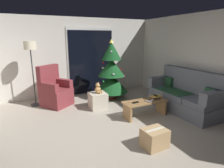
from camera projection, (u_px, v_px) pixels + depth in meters
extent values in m
plane|color=#9E9384|center=(108.00, 136.00, 3.67)|extent=(7.00, 7.00, 0.00)
cube|color=silver|center=(70.00, 57.00, 6.06)|extent=(5.72, 0.12, 2.50)
cube|color=silver|center=(216.00, 64.00, 4.52)|extent=(0.12, 6.00, 2.50)
cube|color=silver|center=(91.00, 61.00, 6.31)|extent=(1.60, 0.02, 2.20)
cube|color=black|center=(91.00, 63.00, 6.30)|extent=(1.50, 0.02, 2.10)
cube|color=slate|center=(181.00, 105.00, 4.88)|extent=(0.83, 1.93, 0.34)
cube|color=slate|center=(203.00, 103.00, 4.27)|extent=(0.70, 0.63, 0.14)
cube|color=slate|center=(182.00, 96.00, 4.81)|extent=(0.70, 0.63, 0.14)
cube|color=slate|center=(165.00, 90.00, 5.35)|extent=(0.70, 0.63, 0.14)
cube|color=slate|center=(192.00, 81.00, 4.86)|extent=(0.27, 1.91, 0.60)
cube|color=slate|center=(215.00, 98.00, 4.02)|extent=(0.77, 0.23, 0.28)
cube|color=slate|center=(160.00, 81.00, 5.52)|extent=(0.77, 0.23, 0.28)
cube|color=#234C2D|center=(174.00, 91.00, 5.00)|extent=(0.63, 0.92, 0.02)
cube|color=#234C2D|center=(212.00, 95.00, 4.23)|extent=(0.13, 0.32, 0.28)
cube|color=#234C2D|center=(168.00, 82.00, 5.44)|extent=(0.13, 0.32, 0.28)
cube|color=#9E7547|center=(150.00, 104.00, 4.35)|extent=(1.10, 0.05, 0.04)
cube|color=#9E7547|center=(147.00, 103.00, 4.42)|extent=(1.10, 0.05, 0.04)
cube|color=#9E7547|center=(145.00, 102.00, 4.50)|extent=(1.10, 0.05, 0.04)
cube|color=#9E7547|center=(143.00, 100.00, 4.58)|extent=(1.10, 0.05, 0.04)
cube|color=#9E7547|center=(141.00, 99.00, 4.66)|extent=(1.10, 0.05, 0.04)
cube|color=#9E7547|center=(127.00, 112.00, 4.35)|extent=(0.05, 0.36, 0.36)
cube|color=#9E7547|center=(161.00, 106.00, 4.75)|extent=(0.05, 0.36, 0.36)
cube|color=#ADADB2|center=(149.00, 101.00, 4.42)|extent=(0.10, 0.16, 0.02)
cube|color=black|center=(135.00, 102.00, 4.37)|extent=(0.16, 0.05, 0.02)
cube|color=silver|center=(152.00, 100.00, 4.49)|extent=(0.15, 0.14, 0.02)
cube|color=#6B3D7A|center=(155.00, 97.00, 4.69)|extent=(0.22, 0.18, 0.04)
cube|color=#B79333|center=(156.00, 96.00, 4.67)|extent=(0.28, 0.22, 0.03)
cube|color=black|center=(156.00, 95.00, 4.67)|extent=(0.09, 0.15, 0.01)
cylinder|color=#4C1E19|center=(111.00, 96.00, 5.95)|extent=(0.36, 0.36, 0.10)
cylinder|color=brown|center=(111.00, 93.00, 5.93)|extent=(0.08, 0.08, 0.12)
cone|color=#14471E|center=(111.00, 83.00, 5.84)|extent=(1.03, 1.03, 0.55)
cone|color=#14471E|center=(111.00, 67.00, 5.72)|extent=(0.82, 0.82, 0.55)
cone|color=#14471E|center=(111.00, 51.00, 5.60)|extent=(0.61, 0.61, 0.55)
sphere|color=red|center=(99.00, 76.00, 5.79)|extent=(0.06, 0.06, 0.06)
sphere|color=red|center=(121.00, 70.00, 5.89)|extent=(0.06, 0.06, 0.06)
sphere|color=gold|center=(112.00, 79.00, 6.28)|extent=(0.06, 0.06, 0.06)
sphere|color=red|center=(103.00, 62.00, 5.58)|extent=(0.06, 0.06, 0.06)
sphere|color=#B233A5|center=(110.00, 70.00, 6.10)|extent=(0.06, 0.06, 0.06)
sphere|color=white|center=(103.00, 68.00, 5.54)|extent=(0.06, 0.06, 0.06)
sphere|color=#1E8C33|center=(103.00, 81.00, 5.47)|extent=(0.06, 0.06, 0.06)
sphere|color=#B233A5|center=(124.00, 76.00, 5.77)|extent=(0.06, 0.06, 0.06)
sphere|color=red|center=(98.00, 89.00, 5.60)|extent=(0.06, 0.06, 0.06)
sphere|color=white|center=(113.00, 74.00, 5.42)|extent=(0.06, 0.06, 0.06)
sphere|color=white|center=(111.00, 52.00, 5.44)|extent=(0.06, 0.06, 0.06)
sphere|color=gold|center=(102.00, 68.00, 5.89)|extent=(0.06, 0.06, 0.06)
sphere|color=#B233A5|center=(101.00, 83.00, 6.19)|extent=(0.06, 0.06, 0.06)
sphere|color=red|center=(101.00, 83.00, 6.22)|extent=(0.06, 0.06, 0.06)
cone|color=#EAD14C|center=(111.00, 41.00, 5.53)|extent=(0.14, 0.14, 0.12)
cube|color=maroon|center=(57.00, 100.00, 5.28)|extent=(0.95, 0.95, 0.31)
cube|color=maroon|center=(56.00, 92.00, 5.22)|extent=(0.95, 0.95, 0.18)
cube|color=maroon|center=(48.00, 77.00, 5.24)|extent=(0.64, 0.54, 0.64)
cube|color=maroon|center=(63.00, 83.00, 5.40)|extent=(0.46, 0.55, 0.22)
cube|color=maroon|center=(49.00, 87.00, 4.92)|extent=(0.46, 0.55, 0.22)
cylinder|color=#2D2D30|center=(36.00, 105.00, 5.33)|extent=(0.28, 0.28, 0.02)
cylinder|color=#2D2D30|center=(33.00, 78.00, 5.14)|extent=(0.03, 0.03, 1.55)
cylinder|color=beige|center=(30.00, 45.00, 4.92)|extent=(0.32, 0.32, 0.22)
cube|color=beige|center=(98.00, 101.00, 5.07)|extent=(0.44, 0.44, 0.43)
cylinder|color=tan|center=(101.00, 92.00, 5.03)|extent=(0.12, 0.13, 0.06)
cylinder|color=tan|center=(99.00, 93.00, 4.94)|extent=(0.12, 0.13, 0.06)
sphere|color=tan|center=(98.00, 89.00, 4.99)|extent=(0.15, 0.15, 0.15)
sphere|color=tan|center=(98.00, 85.00, 4.96)|extent=(0.11, 0.11, 0.11)
sphere|color=tan|center=(99.00, 86.00, 4.94)|extent=(0.04, 0.04, 0.04)
sphere|color=tan|center=(98.00, 83.00, 4.98)|extent=(0.04, 0.04, 0.04)
sphere|color=tan|center=(97.00, 84.00, 4.92)|extent=(0.04, 0.04, 0.04)
sphere|color=tan|center=(100.00, 88.00, 5.04)|extent=(0.06, 0.06, 0.06)
sphere|color=tan|center=(97.00, 90.00, 4.92)|extent=(0.06, 0.06, 0.06)
cube|color=tan|center=(154.00, 138.00, 3.27)|extent=(0.44, 0.37, 0.34)
cube|color=beige|center=(155.00, 129.00, 3.23)|extent=(0.38, 0.09, 0.00)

